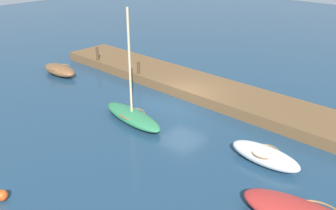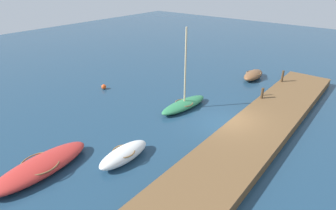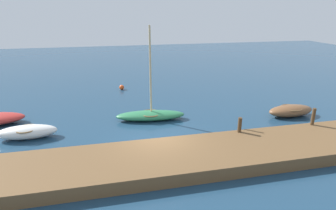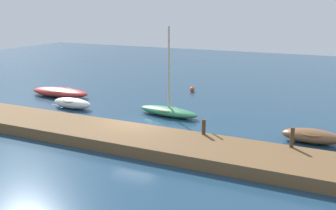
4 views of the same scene
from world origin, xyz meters
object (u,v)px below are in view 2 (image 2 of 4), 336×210
(motorboat_red, at_px, (41,166))
(mooring_post_mid_west, at_px, (283,76))
(rowboat_brown, at_px, (253,75))
(rowboat_white, at_px, (124,154))
(mooring_post_west, at_px, (262,93))
(rowboat_green, at_px, (184,104))
(marker_buoy, at_px, (104,87))

(motorboat_red, height_order, mooring_post_mid_west, mooring_post_mid_west)
(rowboat_brown, bearing_deg, rowboat_white, 177.68)
(rowboat_brown, xyz_separation_m, mooring_post_mid_west, (-0.68, -2.80, 0.70))
(motorboat_red, distance_m, mooring_post_west, 15.35)
(rowboat_green, distance_m, marker_buoy, 7.62)
(rowboat_brown, height_order, motorboat_red, rowboat_brown)
(motorboat_red, relative_size, mooring_post_west, 6.55)
(mooring_post_west, xyz_separation_m, marker_buoy, (-5.33, 11.70, -0.79))
(mooring_post_mid_west, bearing_deg, rowboat_green, 153.59)
(mooring_post_west, bearing_deg, rowboat_brown, 28.84)
(mooring_post_west, distance_m, mooring_post_mid_west, 4.41)
(mooring_post_mid_west, relative_size, marker_buoy, 2.33)
(mooring_post_west, bearing_deg, rowboat_green, 133.86)
(rowboat_brown, xyz_separation_m, motorboat_red, (-19.40, 2.72, -0.02))
(mooring_post_mid_west, bearing_deg, rowboat_white, 168.93)
(rowboat_white, distance_m, rowboat_green, 7.11)
(rowboat_green, relative_size, mooring_post_west, 7.34)
(motorboat_red, xyz_separation_m, mooring_post_mid_west, (18.72, -5.53, 0.73))
(rowboat_white, relative_size, rowboat_green, 0.54)
(rowboat_white, xyz_separation_m, rowboat_green, (7.02, 1.17, -0.01))
(rowboat_brown, height_order, mooring_post_west, mooring_post_west)
(motorboat_red, bearing_deg, rowboat_green, -10.31)
(rowboat_brown, xyz_separation_m, rowboat_white, (-16.14, 0.22, -0.00))
(rowboat_white, bearing_deg, motorboat_red, 143.27)
(rowboat_white, distance_m, marker_buoy, 10.39)
(rowboat_white, distance_m, mooring_post_mid_west, 15.77)
(motorboat_red, distance_m, marker_buoy, 10.89)
(motorboat_red, bearing_deg, mooring_post_west, -24.04)
(motorboat_red, height_order, mooring_post_west, mooring_post_west)
(rowboat_green, height_order, mooring_post_west, rowboat_green)
(rowboat_white, bearing_deg, rowboat_brown, -0.03)
(rowboat_white, bearing_deg, mooring_post_mid_west, -10.31)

